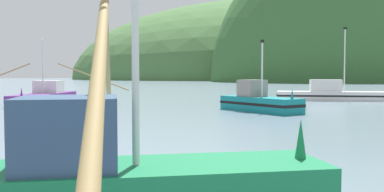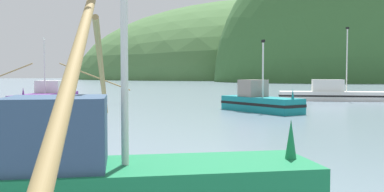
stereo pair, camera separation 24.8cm
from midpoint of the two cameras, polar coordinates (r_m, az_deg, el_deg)
The scene contains 7 objects.
hill_far_right at distance 169.26m, azimuth 19.80°, elevation 1.83°, with size 98.67×78.94×108.12m, color #386633.
hill_mid_left at distance 253.42m, azimuth 10.05°, elevation 2.26°, with size 216.17×172.94×87.79m, color #47703D.
hill_far_center at distance 284.47m, azimuth 20.63°, elevation 2.19°, with size 154.27×123.42×81.01m, color #516B38.
fishing_boat_teal at distance 31.34m, azimuth 9.17°, elevation -0.73°, with size 4.58×6.98×5.15m.
fishing_boat_white at distance 45.99m, azimuth 18.84°, elevation 0.22°, with size 12.05×6.11×7.42m.
fishing_boat_purple at distance 41.51m, azimuth -18.48°, elevation -0.04°, with size 15.12×10.64×6.00m.
fishing_boat_green at distance 7.29m, azimuth -12.22°, elevation -12.32°, with size 7.35×13.18×6.75m.
Camera 2 is at (0.02, 4.29, 2.70)m, focal length 40.24 mm.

